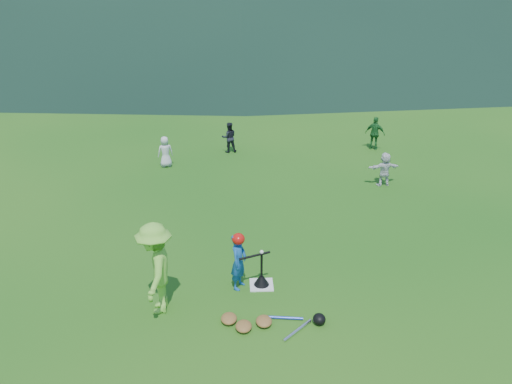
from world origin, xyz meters
TOP-DOWN VIEW (x-y plane):
  - ground at (0.00, 0.00)m, footprint 120.00×120.00m
  - home_plate at (0.00, 0.00)m, footprint 0.45×0.45m
  - baseball at (0.00, 0.00)m, footprint 0.08×0.08m
  - batter_child at (-0.43, -0.04)m, footprint 0.42×0.49m
  - adult_coach at (-1.87, -0.68)m, footprint 0.64×1.10m
  - fielder_a at (-2.66, 6.80)m, footprint 0.55×0.44m
  - fielder_b at (-0.68, 8.15)m, footprint 0.57×0.47m
  - fielder_c at (4.35, 8.24)m, footprint 0.72×0.58m
  - fielder_d at (3.77, 4.96)m, footprint 0.95×0.42m
  - batting_tee at (0.00, 0.00)m, footprint 0.30×0.30m
  - batter_gear at (-0.41, -0.04)m, footprint 0.72×0.29m
  - equipment_pile at (-0.02, -1.20)m, footprint 1.80×0.76m
  - outfield_fence at (0.00, 28.00)m, footprint 70.07×0.08m

SIDE VIEW (x-z plane):
  - ground at x=0.00m, z-range 0.00..0.00m
  - home_plate at x=0.00m, z-range 0.00..0.02m
  - equipment_pile at x=-0.02m, z-range -0.03..0.16m
  - batting_tee at x=0.00m, z-range -0.21..0.47m
  - fielder_a at x=-2.66m, z-range 0.00..0.98m
  - fielder_d at x=3.77m, z-range 0.00..0.98m
  - fielder_b at x=-0.68m, z-range 0.00..1.04m
  - batter_child at x=-0.43m, z-range 0.00..1.13m
  - fielder_c at x=4.35m, z-range 0.00..1.15m
  - outfield_fence at x=0.00m, z-range 0.03..1.36m
  - baseball at x=0.00m, z-range 0.70..0.78m
  - adult_coach at x=-1.87m, z-range 0.00..1.70m
  - batter_gear at x=-0.41m, z-range 0.77..1.26m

